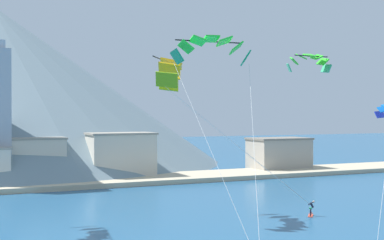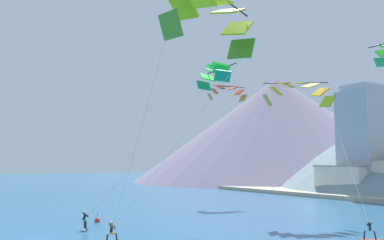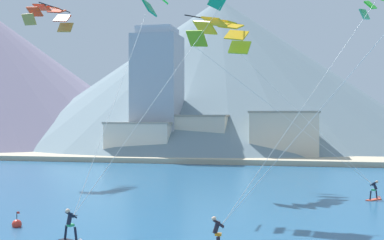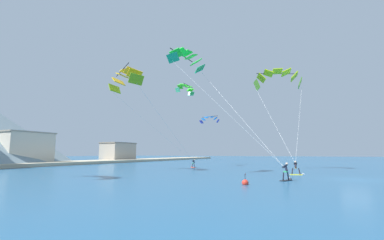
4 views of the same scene
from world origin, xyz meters
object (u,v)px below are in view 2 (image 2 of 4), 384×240
at_px(kitesurfer_near_lead, 109,238).
at_px(parafoil_kite_mid_center, 298,91).
at_px(parafoil_kite_near_trail, 213,74).
at_px(kitesurfer_mid_center, 373,235).
at_px(race_marker_buoy, 97,220).
at_px(kitesurfer_near_trail, 85,224).
at_px(parafoil_kite_distant_mid_solo, 227,91).
at_px(parafoil_kite_near_lead, 212,18).

xyz_separation_m(kitesurfer_near_lead, parafoil_kite_mid_center, (-3.61, 23.65, 13.61)).
bearing_deg(parafoil_kite_near_trail, kitesurfer_near_lead, -69.88).
distance_m(kitesurfer_mid_center, parafoil_kite_mid_center, 19.46).
bearing_deg(race_marker_buoy, kitesurfer_mid_center, 34.99).
bearing_deg(race_marker_buoy, kitesurfer_near_trail, -30.72).
distance_m(kitesurfer_near_trail, parafoil_kite_near_trail, 19.19).
xyz_separation_m(kitesurfer_mid_center, parafoil_kite_near_trail, (-13.80, -5.65, 14.67)).
height_order(parafoil_kite_distant_mid_solo, race_marker_buoy, parafoil_kite_distant_mid_solo).
bearing_deg(parafoil_kite_distant_mid_solo, race_marker_buoy, -66.54).
bearing_deg(kitesurfer_near_lead, kitesurfer_near_trail, 176.17).
distance_m(kitesurfer_near_lead, parafoil_kite_mid_center, 27.53).
distance_m(kitesurfer_near_trail, kitesurfer_mid_center, 24.37).
bearing_deg(kitesurfer_near_trail, kitesurfer_mid_center, 47.05).
height_order(kitesurfer_near_lead, parafoil_kite_near_lead, parafoil_kite_near_lead).
distance_m(kitesurfer_mid_center, parafoil_kite_near_lead, 21.27).
bearing_deg(parafoil_kite_distant_mid_solo, parafoil_kite_near_lead, -37.61).
height_order(kitesurfer_mid_center, parafoil_kite_mid_center, parafoil_kite_mid_center).
relative_size(parafoil_kite_near_trail, race_marker_buoy, 14.42).
bearing_deg(kitesurfer_near_lead, parafoil_kite_distant_mid_solo, 129.45).
bearing_deg(kitesurfer_near_trail, race_marker_buoy, 149.28).
xyz_separation_m(kitesurfer_mid_center, parafoil_kite_mid_center, (-12.76, 5.32, 13.70)).
bearing_deg(parafoil_kite_near_trail, parafoil_kite_near_lead, -34.76).
bearing_deg(kitesurfer_near_trail, parafoil_kite_distant_mid_solo, 119.45).
distance_m(kitesurfer_near_lead, kitesurfer_near_trail, 7.48).
xyz_separation_m(parafoil_kite_near_lead, parafoil_kite_mid_center, (-13.04, 20.73, -0.96)).
bearing_deg(parafoil_kite_distant_mid_solo, kitesurfer_mid_center, -16.46).
bearing_deg(parafoil_kite_near_lead, parafoil_kite_near_trail, 145.24).
height_order(kitesurfer_near_lead, kitesurfer_near_trail, kitesurfer_near_trail).
bearing_deg(parafoil_kite_near_lead, kitesurfer_near_trail, -171.84).
relative_size(parafoil_kite_near_lead, race_marker_buoy, 14.81).
relative_size(kitesurfer_mid_center, race_marker_buoy, 1.57).
height_order(parafoil_kite_near_trail, race_marker_buoy, parafoil_kite_near_trail).
distance_m(parafoil_kite_near_trail, parafoil_kite_mid_center, 11.06).
bearing_deg(parafoil_kite_near_trail, parafoil_kite_mid_center, 84.60).
bearing_deg(parafoil_kite_near_lead, parafoil_kite_distant_mid_solo, 142.39).
xyz_separation_m(kitesurfer_near_trail, parafoil_kite_distant_mid_solo, (-15.41, 27.30, 16.69)).
bearing_deg(race_marker_buoy, parafoil_kite_near_lead, -1.14).
xyz_separation_m(kitesurfer_mid_center, parafoil_kite_distant_mid_solo, (-32.02, 9.46, 16.81)).
relative_size(kitesurfer_near_trail, parafoil_kite_mid_center, 0.12).
bearing_deg(parafoil_kite_mid_center, race_marker_buoy, -113.08).
xyz_separation_m(parafoil_kite_near_trail, parafoil_kite_distant_mid_solo, (-18.23, 15.11, 2.14)).
relative_size(kitesurfer_near_trail, parafoil_kite_near_trail, 0.12).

